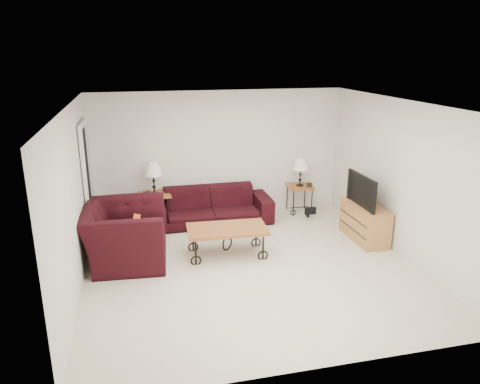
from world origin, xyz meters
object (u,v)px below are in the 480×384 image
Objects in this scene: lamp_right at (300,172)px; armchair at (125,234)px; sofa at (211,206)px; tv_stand at (365,222)px; lamp_left at (154,178)px; coffee_table at (227,241)px; backpack at (308,207)px; television at (366,190)px; side_table_right at (299,199)px; side_table_left at (155,209)px.

lamp_right is 0.40× the size of armchair.
sofa is at bearing -174.54° from lamp_right.
lamp_left is at bearing 155.18° from tv_stand.
armchair is at bearing 174.27° from coffee_table.
coffee_table is 2.90× the size of backpack.
lamp_right is 0.59× the size of television.
lamp_left is 1.72m from armchair.
sofa is 2.42× the size of television.
side_table_left is at bearing 180.00° from side_table_right.
side_table_left is 1.66m from armchair.
lamp_right is (2.95, 0.00, 0.55)m from side_table_left.
lamp_right is at bearing 0.00° from side_table_left.
side_table_left is at bearing 155.18° from tv_stand.
armchair is (-1.61, -1.38, 0.12)m from sofa.
lamp_left reaches higher than armchair.
side_table_right is 3.83m from armchair.
lamp_left is (0.00, 0.00, 0.61)m from side_table_left.
tv_stand is at bearing -69.64° from side_table_right.
sofa is 2.13m from armchair.
backpack is (3.00, -0.37, -0.08)m from side_table_left.
tv_stand is (0.61, -1.64, 0.04)m from side_table_right.
television is at bearing 1.86° from coffee_table.
sofa is 2.89m from tv_stand.
coffee_table is 1.20× the size of tv_stand.
tv_stand is (4.11, -0.08, -0.14)m from armchair.
tv_stand reaches higher than coffee_table.
sofa is 1.81× the size of coffee_table.
sofa is 1.22m from lamp_left.
side_table_left is 0.61m from lamp_left.
television reaches higher than tv_stand.
side_table_left is at bearing 0.00° from lamp_left.
backpack is at bearing -7.01° from side_table_left.
lamp_left reaches higher than coffee_table.
armchair is (-3.49, -1.56, -0.39)m from lamp_right.
sofa is 5.24× the size of backpack.
side_table_right is (1.88, 0.18, -0.05)m from sofa.
tv_stand is (0.61, -1.64, -0.53)m from lamp_right.
coffee_table is 2.50m from tv_stand.
armchair is (-0.55, -1.56, 0.15)m from side_table_left.
tv_stand is at bearing -69.64° from lamp_right.
side_table_right is 1.86m from television.
lamp_right is at bearing 0.00° from lamp_left.
lamp_left is 0.57× the size of tv_stand.
lamp_left is at bearing 170.40° from sofa.
armchair reaches higher than side_table_left.
backpack is (0.05, -0.37, -0.06)m from side_table_right.
lamp_right reaches higher than armchair.
sofa is 2.17× the size of tv_stand.
television reaches higher than backpack.
tv_stand is at bearing -86.74° from armchair.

